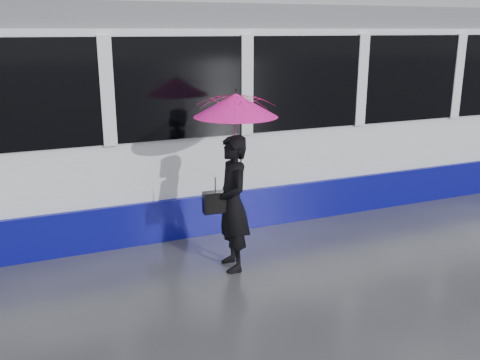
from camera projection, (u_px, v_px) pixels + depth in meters
name	position (u px, v px, depth m)	size (l,w,h in m)	color
ground	(271.00, 261.00, 7.14)	(90.00, 90.00, 0.00)	#2A2A2F
rails	(208.00, 206.00, 9.35)	(34.00, 1.51, 0.02)	#3F3D38
tram	(343.00, 105.00, 9.93)	(26.00, 2.56, 3.35)	white
woman	(232.00, 204.00, 6.73)	(0.64, 0.42, 1.75)	black
umbrella	(236.00, 122.00, 6.47)	(1.11, 1.11, 1.18)	#DC1258
handbag	(215.00, 202.00, 6.65)	(0.32, 0.16, 0.45)	black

